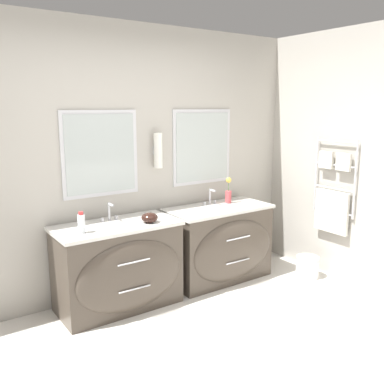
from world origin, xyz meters
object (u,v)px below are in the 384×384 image
Objects in this scene: toiletry_bottle at (81,223)px; flower_vase at (228,193)px; vanity_left at (119,266)px; vanity_right at (220,243)px; waste_bin at (307,266)px; amenity_bowl at (150,218)px.

toiletry_bottle is 0.65× the size of flower_vase.
toiletry_bottle is at bearing -174.38° from flower_vase.
flower_vase is at bearing 4.75° from vanity_left.
vanity_left is 1.16m from vanity_right.
vanity_right is 4.56× the size of waste_bin.
vanity_left is 6.12× the size of toiletry_bottle.
flower_vase reaches higher than toiletry_bottle.
flower_vase is (1.36, 0.11, 0.50)m from vanity_left.
flower_vase reaches higher than waste_bin.
toiletry_bottle reaches higher than waste_bin.
vanity_left is 0.52m from amenity_bowl.
vanity_right is (1.16, 0.00, 0.00)m from vanity_left.
toiletry_bottle is 1.21× the size of amenity_bowl.
flower_vase is 1.16× the size of waste_bin.
vanity_left is at bearing 8.98° from toiletry_bottle.
amenity_bowl is 0.53× the size of flower_vase.
flower_vase is (1.09, 0.20, 0.07)m from amenity_bowl.
toiletry_bottle is 2.49m from waste_bin.
toiletry_bottle is 1.73m from flower_vase.
waste_bin is (2.33, -0.45, -0.75)m from toiletry_bottle.
vanity_left is at bearing 180.00° from vanity_right.
vanity_left is at bearing 162.12° from amenity_bowl.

